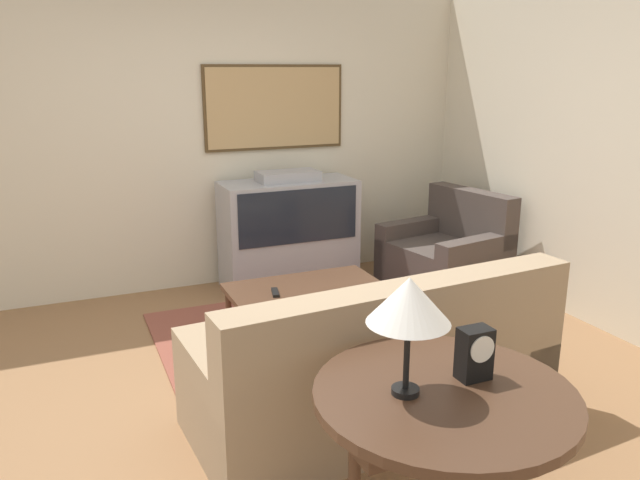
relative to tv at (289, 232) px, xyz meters
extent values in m
plane|color=#8E6642|center=(-0.73, -1.76, -0.51)|extent=(12.00, 12.00, 0.00)
cube|color=beige|center=(-0.73, 0.37, 0.84)|extent=(12.00, 0.06, 2.70)
cube|color=#4C381E|center=(0.00, 0.33, 1.11)|extent=(1.33, 0.03, 0.76)
cube|color=tan|center=(0.00, 0.31, 1.11)|extent=(1.28, 0.01, 0.71)
cube|color=beige|center=(1.90, -1.76, 0.84)|extent=(0.06, 12.00, 2.70)
cube|color=brown|center=(-0.21, -1.11, -0.50)|extent=(2.32, 1.75, 0.01)
cube|color=#9E9EA3|center=(0.00, 0.00, -0.28)|extent=(1.22, 0.52, 0.44)
cube|color=#9E9EA3|center=(0.00, 0.00, 0.21)|extent=(1.22, 0.52, 0.54)
cube|color=black|center=(0.00, -0.26, 0.21)|extent=(1.10, 0.01, 0.48)
cube|color=#9E9EA3|center=(0.00, 0.00, 0.52)|extent=(0.55, 0.29, 0.09)
cube|color=#9E8466|center=(-0.37, -2.32, -0.29)|extent=(2.09, 1.04, 0.42)
cube|color=#9E8466|center=(-0.35, -2.66, 0.17)|extent=(2.05, 0.36, 0.49)
cube|color=#9E8466|center=(0.52, -2.26, -0.21)|extent=(0.30, 0.91, 0.58)
cube|color=#9E8466|center=(-1.27, -2.39, -0.21)|extent=(0.30, 0.91, 0.58)
cube|color=#715F49|center=(0.10, -2.50, 0.09)|extent=(0.37, 0.15, 0.34)
cube|color=#715F49|center=(-0.81, -2.56, 0.09)|extent=(0.37, 0.15, 0.34)
cube|color=#473D38|center=(1.25, -0.65, -0.29)|extent=(0.99, 1.09, 0.43)
cube|color=#473D38|center=(1.58, -0.59, 0.15)|extent=(0.34, 0.98, 0.45)
cube|color=#473D38|center=(1.18, -0.26, -0.22)|extent=(0.85, 0.30, 0.57)
cube|color=#473D38|center=(1.32, -1.05, -0.22)|extent=(0.85, 0.30, 0.57)
cube|color=#472D1E|center=(-0.33, -1.19, -0.09)|extent=(1.12, 0.56, 0.04)
cylinder|color=#472D1E|center=(-0.84, -1.42, -0.31)|extent=(0.04, 0.04, 0.39)
cylinder|color=#472D1E|center=(0.18, -1.42, -0.31)|extent=(0.04, 0.04, 0.39)
cylinder|color=#472D1E|center=(-0.84, -0.96, -0.31)|extent=(0.04, 0.04, 0.39)
cylinder|color=#472D1E|center=(0.18, -0.96, -0.31)|extent=(0.04, 0.04, 0.39)
cylinder|color=#472D1E|center=(-0.59, -3.36, 0.22)|extent=(1.04, 1.04, 0.04)
cube|color=#472D1E|center=(-0.59, -3.36, 0.15)|extent=(0.89, 0.42, 0.08)
cylinder|color=#472D1E|center=(-0.23, -3.31, -0.16)|extent=(0.05, 0.05, 0.70)
cylinder|color=black|center=(-0.75, -3.32, 0.25)|extent=(0.11, 0.11, 0.02)
cylinder|color=black|center=(-0.75, -3.32, 0.47)|extent=(0.02, 0.02, 0.42)
cone|color=silver|center=(-0.75, -3.32, 0.62)|extent=(0.32, 0.32, 0.18)
cube|color=black|center=(-0.43, -3.32, 0.35)|extent=(0.13, 0.09, 0.22)
cylinder|color=white|center=(-0.43, -3.37, 0.39)|extent=(0.11, 0.01, 0.11)
cube|color=black|center=(-0.58, -1.28, -0.06)|extent=(0.08, 0.17, 0.02)
camera|label=1|loc=(-1.91, -5.19, 1.46)|focal=35.00mm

